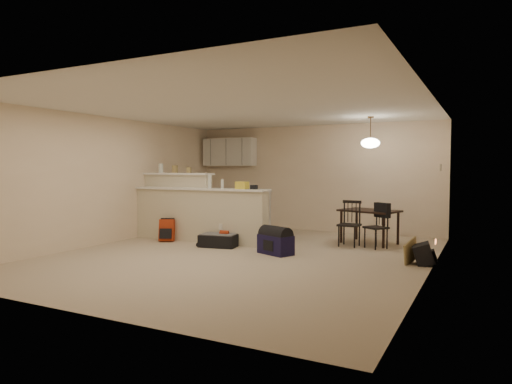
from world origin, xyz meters
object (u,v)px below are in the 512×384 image
Objects in this scene: dining_chair_far at (376,226)px; navy_duffel at (276,245)px; pendant_lamp at (370,143)px; dining_chair_near at (349,224)px; dining_table at (369,214)px; black_daypack at (423,254)px; suitcase at (219,241)px; red_backpack at (167,231)px.

dining_chair_far is 1.99m from navy_duffel.
pendant_lamp reaches higher than dining_chair_near.
black_daypack is at bearing -35.85° from dining_table.
red_backpack is at bearing 167.93° from suitcase.
navy_duffel is at bearing 87.23° from black_daypack.
dining_chair_far is (0.50, 0.01, -0.02)m from dining_chair_near.
dining_table is 3.00m from suitcase.
dining_table is 2.05m from black_daypack.
black_daypack is (2.39, 0.25, -0.01)m from navy_duffel.
dining_chair_near is at bearing -6.91° from red_backpack.
dining_table is 0.56m from dining_chair_far.
black_daypack is (1.48, -1.12, -0.27)m from dining_chair_near.
dining_table reaches higher than black_daypack.
dining_table is 1.40m from pendant_lamp.
pendant_lamp is at bearing 28.35° from black_daypack.
dining_table is 1.80× the size of suitcase.
dining_chair_near reaches higher than suitcase.
red_backpack is (-3.73, -1.60, -0.37)m from dining_table.
red_backpack is (-3.73, -1.60, -1.77)m from pendant_lamp.
dining_chair_near reaches higher than black_daypack.
suitcase is at bearing -165.65° from navy_duffel.
dining_table is 2.79× the size of red_backpack.
black_daypack reaches higher than suitcase.
dining_chair_near is at bearing 79.13° from navy_duffel.
dining_chair_near is 1.05× the size of dining_chair_far.
dining_chair_far is (0.23, -0.48, -0.18)m from dining_table.
dining_chair_far is 1.87× the size of red_backpack.
dining_table reaches higher than suitcase.
suitcase is 1.88× the size of black_daypack.
dining_chair_near is 2.38× the size of black_daypack.
red_backpack is 2.56m from navy_duffel.
dining_table is at bearing -90.00° from pendant_lamp.
dining_chair_far is at bearing -46.75° from dining_table.
pendant_lamp reaches higher than dining_chair_far.
dining_chair_far is at bearing 32.22° from black_daypack.
black_daypack is (0.97, -1.12, -0.25)m from dining_chair_far.
dining_chair_far is 2.95m from suitcase.
navy_duffel reaches higher than suitcase.
dining_chair_far is 1.20× the size of suitcase.
red_backpack is (-1.27, 0.06, 0.11)m from suitcase.
dining_chair_far is at bearing 3.80° from dining_chair_near.
dining_chair_near reaches higher than navy_duffel.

